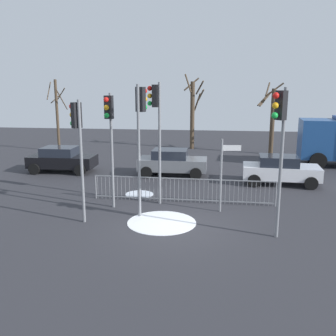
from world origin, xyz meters
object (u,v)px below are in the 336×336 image
(direction_sign_post, at_px, (223,171))
(traffic_light_rear_right, at_px, (141,121))
(car_black_far, at_px, (62,159))
(traffic_light_rear_left, at_px, (280,130))
(car_grey_trailing, at_px, (172,162))
(bare_tree_right, at_px, (193,112))
(bare_tree_left, at_px, (272,118))
(bare_tree_centre, at_px, (57,114))
(traffic_light_foreground_left, at_px, (156,116))
(car_white_mid, at_px, (280,169))
(traffic_light_foreground_right, at_px, (78,134))
(traffic_light_mid_left, at_px, (110,125))

(direction_sign_post, bearing_deg, traffic_light_rear_right, -169.76)
(car_black_far, bearing_deg, traffic_light_rear_right, -48.89)
(traffic_light_rear_left, height_order, car_grey_trailing, traffic_light_rear_left)
(traffic_light_rear_left, bearing_deg, traffic_light_rear_right, 32.42)
(direction_sign_post, xyz_separation_m, car_black_far, (-9.19, 6.01, -0.88))
(car_black_far, height_order, bare_tree_right, bare_tree_right)
(traffic_light_rear_right, xyz_separation_m, car_grey_trailing, (0.38, 6.84, -2.89))
(bare_tree_left, height_order, bare_tree_centre, bare_tree_centre)
(traffic_light_foreground_left, bearing_deg, bare_tree_centre, 47.56)
(traffic_light_rear_left, relative_size, car_black_far, 1.29)
(car_white_mid, height_order, car_black_far, same)
(traffic_light_foreground_right, bearing_deg, traffic_light_foreground_left, -9.22)
(traffic_light_foreground_right, bearing_deg, direction_sign_post, -36.36)
(direction_sign_post, height_order, car_black_far, direction_sign_post)
(car_white_mid, bearing_deg, traffic_light_foreground_left, -141.94)
(traffic_light_mid_left, relative_size, bare_tree_right, 0.80)
(car_white_mid, bearing_deg, car_grey_trailing, 171.00)
(direction_sign_post, xyz_separation_m, bare_tree_left, (3.71, 13.64, 1.04))
(car_white_mid, height_order, bare_tree_left, bare_tree_left)
(traffic_light_mid_left, distance_m, car_white_mid, 9.32)
(car_grey_trailing, xyz_separation_m, bare_tree_right, (0.55, 9.35, 2.17))
(traffic_light_rear_left, height_order, bare_tree_left, bare_tree_left)
(car_white_mid, xyz_separation_m, car_black_far, (-12.20, 1.26, 0.00))
(traffic_light_rear_left, height_order, bare_tree_right, bare_tree_right)
(bare_tree_right, bearing_deg, bare_tree_centre, -166.25)
(traffic_light_mid_left, bearing_deg, traffic_light_foreground_right, 72.79)
(traffic_light_foreground_left, bearing_deg, car_grey_trailing, 8.91)
(traffic_light_foreground_right, distance_m, bare_tree_left, 17.78)
(traffic_light_foreground_right, height_order, car_black_far, traffic_light_foreground_right)
(traffic_light_mid_left, bearing_deg, bare_tree_left, -114.43)
(traffic_light_rear_right, relative_size, car_white_mid, 1.29)
(traffic_light_foreground_left, xyz_separation_m, traffic_light_foreground_right, (-2.44, -2.51, -0.43))
(car_grey_trailing, distance_m, bare_tree_centre, 11.98)
(traffic_light_rear_right, distance_m, bare_tree_centre, 16.53)
(traffic_light_foreground_left, distance_m, car_white_mid, 7.60)
(car_black_far, xyz_separation_m, bare_tree_left, (12.90, 7.63, 1.92))
(car_grey_trailing, xyz_separation_m, bare_tree_left, (6.42, 7.64, 1.92))
(bare_tree_left, relative_size, bare_tree_right, 0.89)
(traffic_light_foreground_left, xyz_separation_m, direction_sign_post, (2.75, -0.76, -2.07))
(car_black_far, bearing_deg, traffic_light_rear_left, -38.56)
(traffic_light_mid_left, distance_m, direction_sign_post, 4.82)
(traffic_light_foreground_left, height_order, car_white_mid, traffic_light_foreground_left)
(traffic_light_rear_right, bearing_deg, traffic_light_foreground_right, -132.23)
(traffic_light_rear_left, height_order, traffic_light_rear_right, traffic_light_rear_right)
(traffic_light_foreground_right, distance_m, traffic_light_rear_right, 2.32)
(traffic_light_foreground_right, xyz_separation_m, direction_sign_post, (5.19, 1.75, -1.63))
(car_grey_trailing, bearing_deg, car_white_mid, -12.29)
(car_black_far, bearing_deg, traffic_light_mid_left, -53.04)
(traffic_light_mid_left, xyz_separation_m, direction_sign_post, (4.48, 0.12, -1.77))
(traffic_light_rear_right, relative_size, direction_sign_post, 1.70)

